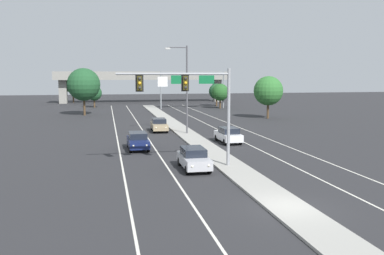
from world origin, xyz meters
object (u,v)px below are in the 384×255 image
Objects in this scene: highway_sign_gantry at (193,78)px; overhead_signal_mast at (193,96)px; car_receding_white at (228,135)px; tree_far_left_b at (84,85)px; car_oncoming_silver at (194,158)px; tree_far_left_c at (94,93)px; tree_far_right_b at (217,91)px; tree_far_right_a at (220,92)px; street_lamp_median at (185,84)px; car_oncoming_tan at (159,125)px; car_oncoming_navy at (138,141)px; tree_far_right_c at (268,91)px; tree_far_left_a at (73,82)px.

overhead_signal_mast is at bearing -101.73° from highway_sign_gantry.
car_receding_white is 36.53m from tree_far_left_b.
tree_far_left_c is (-8.62, 60.92, 2.22)m from car_oncoming_silver.
overhead_signal_mast reaches higher than car_receding_white.
tree_far_right_b is 0.98× the size of tree_far_right_a.
tree_far_right_a is at bearing 72.50° from car_oncoming_silver.
car_oncoming_tan is (-2.61, 3.29, -4.97)m from street_lamp_median.
car_oncoming_navy is 0.96× the size of tree_far_left_c.
tree_far_left_c is (1.21, 17.24, -2.20)m from tree_far_left_b.
overhead_signal_mast is 1.85× the size of car_oncoming_silver.
tree_far_right_b is at bearing 92.38° from tree_far_right_c.
car_oncoming_navy is at bearing -133.39° from tree_far_right_c.
tree_far_right_a is at bearing 75.57° from car_receding_white.
highway_sign_gantry is (11.10, 53.66, 5.34)m from car_oncoming_silver.
street_lamp_median is at bearing -103.13° from highway_sign_gantry.
tree_far_right_a reaches higher than tree_far_right_b.
street_lamp_median reaches higher than car_oncoming_tan.
tree_far_right_c is at bearing -21.08° from tree_far_left_b.
car_oncoming_tan is at bearing 89.73° from car_oncoming_silver.
street_lamp_median is 2.23× the size of car_oncoming_navy.
tree_far_left_b reaches higher than tree_far_right_c.
street_lamp_median is at bearing -109.69° from tree_far_right_b.
car_oncoming_silver is 12.50m from car_receding_white.
car_receding_white is 70.26m from tree_far_left_a.
tree_far_left_c reaches higher than car_oncoming_silver.
car_oncoming_silver and car_oncoming_tan have the same top height.
highway_sign_gantry is 35.24m from tree_far_left_a.
overhead_signal_mast is 10.55m from car_oncoming_navy.
highway_sign_gantry reaches higher than car_receding_white.
tree_far_right_b is (31.92, -18.48, -1.79)m from tree_far_left_a.
tree_far_left_a is 34.81m from tree_far_left_b.
tree_far_left_a is at bearing 135.81° from highway_sign_gantry.
tree_far_left_b is at bearing 115.75° from car_receding_white.
tree_far_left_c is at bearing 134.17° from tree_far_right_c.
street_lamp_median is 1.25× the size of tree_far_left_b.
tree_far_left_b reaches higher than tree_far_right_a.
tree_far_left_b is (-9.82, 43.52, -0.14)m from overhead_signal_mast.
overhead_signal_mast is at bearing -69.21° from car_oncoming_navy.
street_lamp_median is 11.67m from car_oncoming_navy.
tree_far_right_c is at bearing -45.83° from tree_far_left_c.
tree_far_left_a reaches higher than car_oncoming_tan.
tree_far_right_b is at bearing 65.51° from car_oncoming_tan.
street_lamp_median reaches higher than highway_sign_gantry.
tree_far_right_c is (18.88, 32.61, 3.54)m from car_oncoming_silver.
car_oncoming_silver is 61.56m from tree_far_left_c.
car_receding_white is 43.30m from highway_sign_gantry.
tree_far_right_a is (16.77, 53.00, -2.07)m from overhead_signal_mast.
highway_sign_gantry is at bearing -137.67° from tree_far_right_b.
street_lamp_median is 1.97× the size of tree_far_right_a.
car_oncoming_navy is 35.50m from tree_far_left_b.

